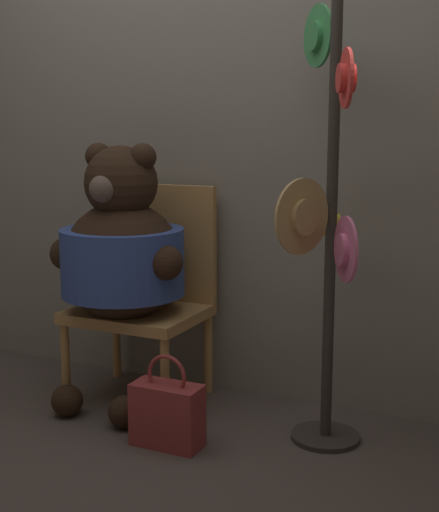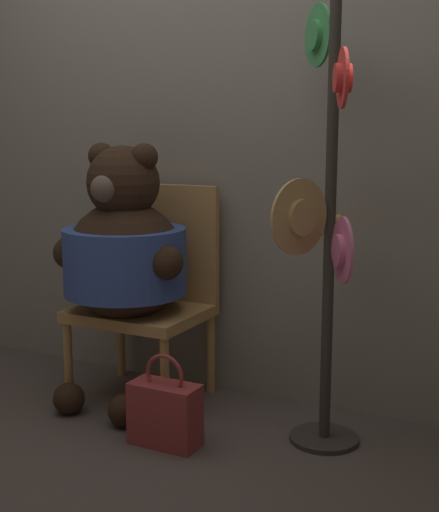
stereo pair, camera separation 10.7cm
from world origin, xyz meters
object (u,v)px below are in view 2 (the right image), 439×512
at_px(hat_display_rack, 325,223).
at_px(handbag_on_ground, 165,413).
at_px(chair, 150,287).
at_px(teddy_bear, 124,253).

xyz_separation_m(hat_display_rack, handbag_on_ground, (-0.55, -0.29, -0.76)).
distance_m(chair, handbag_on_ground, 0.71).
height_order(chair, hat_display_rack, hat_display_rack).
relative_size(chair, handbag_on_ground, 2.62).
xyz_separation_m(teddy_bear, handbag_on_ground, (0.40, -0.31, -0.56)).
height_order(hat_display_rack, handbag_on_ground, hat_display_rack).
distance_m(chair, hat_display_rack, 1.01).
distance_m(teddy_bear, hat_display_rack, 0.96).
bearing_deg(hat_display_rack, chair, 168.42).
bearing_deg(hat_display_rack, handbag_on_ground, -152.04).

